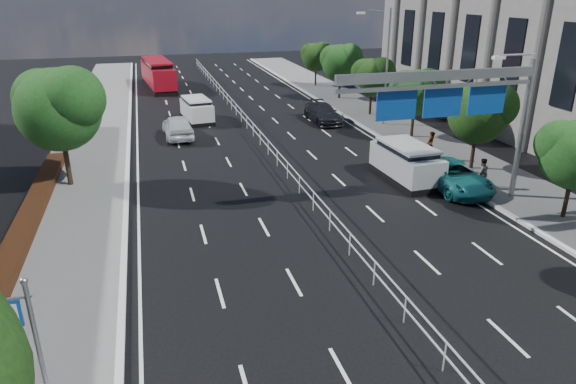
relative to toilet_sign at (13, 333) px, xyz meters
name	(u,v)px	position (x,y,z in m)	size (l,w,h in m)	color
ground	(428,353)	(10.95, 0.00, -2.94)	(160.00, 160.00, 0.00)	black
median_fence	(262,140)	(10.95, 22.50, -2.42)	(0.05, 85.00, 1.02)	silver
toilet_sign	(13,333)	(0.00, 0.00, 0.00)	(1.62, 0.18, 4.34)	gray
overhead_gantry	(459,96)	(17.69, 10.05, 2.66)	(10.24, 0.38, 7.45)	gray
streetlight_far	(384,60)	(21.46, 26.00, 2.27)	(2.78, 2.40, 9.00)	gray
civic_hall	(567,46)	(34.67, 22.00, 3.33)	(14.40, 36.00, 14.35)	slate
near_tree_back	(59,105)	(-0.99, 17.97, 1.67)	(4.84, 4.51, 6.69)	black
far_tree_d	(480,110)	(22.20, 14.48, 0.74)	(3.85, 3.59, 5.34)	black
far_tree_e	(416,90)	(22.20, 21.98, 0.61)	(3.63, 3.38, 5.13)	black
far_tree_f	(373,75)	(22.20, 29.48, 0.55)	(3.52, 3.28, 5.02)	black
far_tree_g	(341,61)	(22.20, 36.98, 0.81)	(3.96, 3.69, 5.45)	black
far_tree_h	(316,56)	(22.20, 44.48, 0.48)	(3.41, 3.18, 4.91)	black
white_minivan	(197,110)	(7.44, 31.53, -1.99)	(2.47, 4.68, 1.94)	black
red_bus	(158,73)	(5.02, 48.35, -1.32)	(3.56, 10.61, 3.11)	black
near_car_silver	(178,126)	(5.53, 26.79, -2.10)	(2.00, 4.97, 1.69)	silver
near_car_dark	(164,83)	(5.56, 47.01, -2.23)	(1.50, 4.31, 1.42)	black
silver_minivan	(406,163)	(17.45, 14.00, -1.90)	(2.38, 5.21, 2.13)	black
parked_car_teal	(453,176)	(19.25, 12.00, -2.19)	(2.52, 5.46, 1.52)	#176368
parked_car_dark	(323,113)	(17.45, 28.46, -2.21)	(2.07, 5.09, 1.48)	black
pedestrian_a	(430,146)	(20.55, 16.69, -1.90)	(0.66, 0.43, 1.82)	gray
pedestrian_b	(482,173)	(20.69, 11.49, -1.98)	(0.80, 0.62, 1.65)	gray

